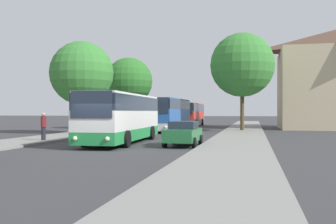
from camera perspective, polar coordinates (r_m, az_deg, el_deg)
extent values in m
plane|color=#38383A|center=(21.17, -10.18, -5.60)|extent=(300.00, 300.00, 0.00)
cube|color=gray|center=(19.59, 9.20, -5.84)|extent=(4.00, 120.00, 0.15)
cube|color=#238942|center=(26.32, -6.70, -3.11)|extent=(2.96, 11.08, 0.70)
cube|color=silver|center=(26.28, -6.70, -1.08)|extent=(2.96, 11.08, 1.16)
cube|color=#232D3D|center=(26.28, -6.70, 1.22)|extent=(2.98, 10.86, 0.95)
cube|color=silver|center=(26.30, -6.70, 2.39)|extent=(2.90, 10.86, 0.12)
cube|color=#232D3D|center=(21.06, -11.09, 1.09)|extent=(2.31, 0.14, 1.45)
sphere|color=#F4EAC1|center=(21.43, -13.35, -3.76)|extent=(0.24, 0.24, 0.24)
sphere|color=#F4EAC1|center=(20.77, -8.80, -3.88)|extent=(0.24, 0.24, 0.24)
cylinder|color=black|center=(23.65, -12.02, -3.78)|extent=(0.34, 1.01, 1.00)
cylinder|color=black|center=(22.81, -6.03, -3.92)|extent=(0.34, 1.01, 1.00)
cylinder|color=black|center=(29.85, -7.20, -2.97)|extent=(0.34, 1.01, 1.00)
cylinder|color=black|center=(29.19, -2.39, -3.04)|extent=(0.34, 1.01, 1.00)
cube|color=silver|center=(41.18, 0.21, -1.94)|extent=(2.64, 10.58, 0.70)
cube|color=#285BA8|center=(41.15, 0.21, -0.52)|extent=(2.64, 10.58, 1.35)
cube|color=#232D3D|center=(41.16, 0.21, 1.09)|extent=(2.66, 10.37, 0.95)
cube|color=#285BA8|center=(41.17, 0.21, 1.83)|extent=(2.58, 10.36, 0.12)
cube|color=#232D3D|center=(36.01, -1.69, 0.99)|extent=(2.22, 0.10, 1.45)
sphere|color=#F4EAC1|center=(36.25, -3.02, -2.17)|extent=(0.24, 0.24, 0.24)
sphere|color=#F4EAC1|center=(35.81, -0.37, -2.20)|extent=(0.24, 0.24, 0.24)
cylinder|color=black|center=(38.43, -2.64, -2.28)|extent=(0.32, 1.00, 1.00)
cylinder|color=black|center=(37.83, 0.95, -2.32)|extent=(0.32, 1.00, 1.00)
cylinder|color=black|center=(44.54, -0.41, -1.95)|extent=(0.32, 1.00, 1.00)
cylinder|color=black|center=(44.02, 2.71, -1.97)|extent=(0.32, 1.00, 1.00)
cube|color=gray|center=(55.35, 3.27, -1.42)|extent=(2.67, 11.79, 0.70)
cube|color=red|center=(55.33, 3.27, -0.46)|extent=(2.67, 11.79, 1.16)
cube|color=#232D3D|center=(55.33, 3.27, 0.63)|extent=(2.70, 11.56, 0.95)
cube|color=red|center=(55.34, 3.27, 1.19)|extent=(2.62, 11.56, 0.12)
cube|color=#232D3D|center=(49.49, 2.28, 0.52)|extent=(2.27, 0.09, 1.45)
sphere|color=#F4EAC1|center=(49.64, 1.27, -1.55)|extent=(0.24, 0.24, 0.24)
sphere|color=#F4EAC1|center=(49.36, 3.29, -1.56)|extent=(0.24, 0.24, 0.24)
cylinder|color=black|center=(52.08, 1.34, -1.65)|extent=(0.31, 1.00, 1.00)
cylinder|color=black|center=(51.69, 4.09, -1.66)|extent=(0.31, 1.00, 1.00)
cylinder|color=black|center=(59.03, 2.56, -1.44)|extent=(0.31, 1.00, 1.00)
cylinder|color=black|center=(58.69, 4.99, -1.45)|extent=(0.31, 1.00, 1.00)
cube|color=#236B38|center=(23.72, 2.23, -3.34)|extent=(1.80, 3.93, 0.73)
cube|color=#232D3D|center=(23.84, 2.31, -1.89)|extent=(1.56, 2.06, 0.46)
cylinder|color=black|center=(22.40, 3.80, -4.48)|extent=(0.21, 0.62, 0.62)
cylinder|color=black|center=(22.75, -0.50, -4.41)|extent=(0.21, 0.62, 0.62)
cylinder|color=black|center=(24.78, 4.74, -4.04)|extent=(0.21, 0.62, 0.62)
cylinder|color=black|center=(25.10, 0.84, -3.99)|extent=(0.21, 0.62, 0.62)
cylinder|color=#23232D|center=(27.90, -17.62, -3.00)|extent=(0.30, 0.30, 0.89)
cylinder|color=maroon|center=(27.87, -17.62, -1.33)|extent=(0.36, 0.36, 0.74)
sphere|color=tan|center=(27.86, -17.62, -0.33)|extent=(0.24, 0.24, 0.24)
cylinder|color=#47331E|center=(46.30, -5.70, -0.20)|extent=(0.40, 0.40, 3.40)
sphere|color=#2D7028|center=(46.43, -5.70, 4.47)|extent=(5.54, 5.54, 5.54)
cylinder|color=#513D23|center=(37.52, -12.40, -0.35)|extent=(0.40, 0.40, 3.30)
sphere|color=#387F33|center=(37.69, -12.40, 5.54)|extent=(5.92, 5.92, 5.92)
cylinder|color=#513D23|center=(41.30, 10.72, 0.36)|extent=(0.40, 0.40, 4.27)
sphere|color=#387F33|center=(41.58, 10.72, 6.73)|extent=(6.62, 6.62, 6.62)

